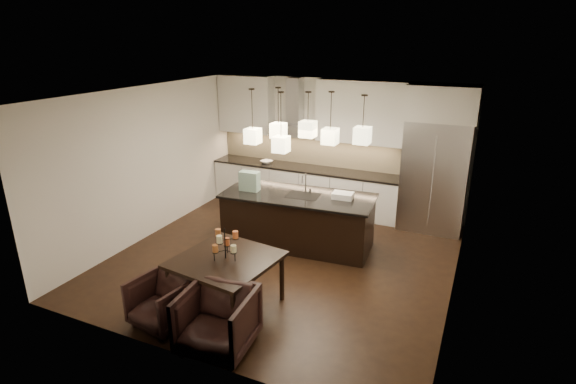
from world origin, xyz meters
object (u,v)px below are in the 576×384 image
at_px(island_body, 298,221).
at_px(dining_table, 227,283).
at_px(refrigerator, 434,176).
at_px(armchair_left, 162,302).
at_px(armchair_right, 217,320).

xyz_separation_m(island_body, dining_table, (-0.10, -2.27, -0.08)).
bearing_deg(dining_table, refrigerator, 68.62).
distance_m(island_body, armchair_left, 3.04).
relative_size(island_body, dining_table, 2.06).
relative_size(refrigerator, armchair_right, 2.51).
distance_m(refrigerator, armchair_left, 5.51).
bearing_deg(armchair_right, dining_table, 109.39).
xyz_separation_m(refrigerator, dining_table, (-2.20, -4.01, -0.69)).
distance_m(armchair_left, armchair_right, 0.95).
bearing_deg(armchair_right, island_body, 90.05).
height_order(dining_table, armchair_left, dining_table).
xyz_separation_m(armchair_left, armchair_right, (0.94, -0.12, 0.06)).
bearing_deg(refrigerator, armchair_right, -110.86).
bearing_deg(refrigerator, island_body, -140.36).
height_order(refrigerator, armchair_left, refrigerator).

